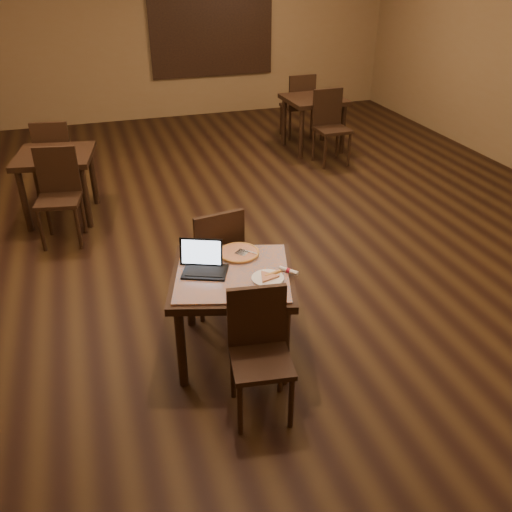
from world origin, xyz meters
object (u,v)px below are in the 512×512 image
object	(u,v)px
other_table_a_chair_far	(299,102)
other_table_a_chair_near	(330,122)
laptop	(203,263)
other_table_b_chair_near	(59,190)
tiled_table	(233,283)
pizza_pan	(239,254)
other_table_b_chair_far	(56,155)
chair_main_near	(259,345)
chair_main_far	(216,255)
other_table_b	(56,165)
other_table_a	(314,106)

from	to	relation	value
other_table_a_chair_far	other_table_a_chair_near	bearing A→B (deg)	88.32
laptop	other_table_b_chair_near	size ratio (longest dim) A/B	0.38
tiled_table	laptop	xyz separation A→B (m)	(-0.20, 0.10, 0.16)
pizza_pan	other_table_b_chair_far	bearing A→B (deg)	112.20
chair_main_near	chair_main_far	xyz separation A→B (m)	(0.00, 1.23, 0.04)
pizza_pan	other_table_b_chair_near	bearing A→B (deg)	121.47
tiled_table	other_table_b_chair_near	world-z (taller)	other_table_b_chair_near
laptop	other_table_b_chair_far	bearing A→B (deg)	129.90
chair_main_far	other_table_b_chair_near	bearing A→B (deg)	-64.92
tiled_table	other_table_a_chair_near	bearing A→B (deg)	72.69
chair_main_far	laptop	world-z (taller)	chair_main_far
tiled_table	pizza_pan	xyz separation A→B (m)	(0.12, 0.24, 0.11)
laptop	other_table_b	world-z (taller)	laptop
other_table_b_chair_far	laptop	bearing A→B (deg)	116.71
chair_main_near	chair_main_far	size ratio (longest dim) A/B	0.93
chair_main_near	other_table_a_chair_far	xyz separation A→B (m)	(2.62, 5.83, 0.08)
other_table_a_chair_near	other_table_b_chair_near	xyz separation A→B (m)	(-3.90, -1.43, -0.02)
chair_main_near	pizza_pan	bearing A→B (deg)	90.74
chair_main_far	other_table_a_chair_near	world-z (taller)	other_table_a_chair_near
chair_main_near	other_table_b	xyz separation A→B (m)	(-1.30, 3.75, 0.14)
other_table_a	other_table_a_chair_near	distance (m)	0.64
pizza_pan	other_table_a_chair_far	size ratio (longest dim) A/B	0.31
pizza_pan	other_table_a_chair_far	xyz separation A→B (m)	(2.51, 4.98, -0.16)
other_table_b	laptop	bearing A→B (deg)	-60.40
other_table_a	other_table_b_chair_far	size ratio (longest dim) A/B	0.88
chair_main_near	laptop	size ratio (longest dim) A/B	2.40
chair_main_far	pizza_pan	xyz separation A→B (m)	(0.11, -0.37, 0.19)
chair_main_far	other_table_b_chair_near	distance (m)	2.30
tiled_table	chair_main_near	world-z (taller)	chair_main_near
other_table_a	other_table_b_chair_near	size ratio (longest dim) A/B	0.88
other_table_a_chair_far	chair_main_far	bearing A→B (deg)	58.96
other_table_a	other_table_a_chair_near	size ratio (longest dim) A/B	0.85
tiled_table	other_table_b	bearing A→B (deg)	128.67
other_table_a_chair_far	other_table_b_chair_near	world-z (taller)	other_table_a_chair_far
laptop	chair_main_far	bearing A→B (deg)	90.18
tiled_table	other_table_b	distance (m)	3.38
other_table_a_chair_near	other_table_a_chair_far	world-z (taller)	same
tiled_table	other_table_b_chair_near	distance (m)	2.83
laptop	chair_main_near	bearing A→B (deg)	-50.69
other_table_b	other_table_b_chair_near	size ratio (longest dim) A/B	0.95
other_table_a_chair_near	chair_main_far	bearing A→B (deg)	-129.44
tiled_table	laptop	distance (m)	0.28
other_table_a	other_table_b_chair_far	bearing A→B (deg)	-169.28
laptop	other_table_b_chair_near	world-z (taller)	other_table_b_chair_near
tiled_table	chair_main_far	bearing A→B (deg)	104.94
other_table_a_chair_near	other_table_b_chair_far	xyz separation A→B (m)	(-3.93, -0.22, -0.02)
pizza_pan	chair_main_far	bearing A→B (deg)	105.92
pizza_pan	other_table_b_chair_near	world-z (taller)	other_table_b_chair_near
other_table_a	other_table_a_chair_far	world-z (taller)	other_table_a_chair_far
other_table_a	other_table_a_chair_far	size ratio (longest dim) A/B	0.85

